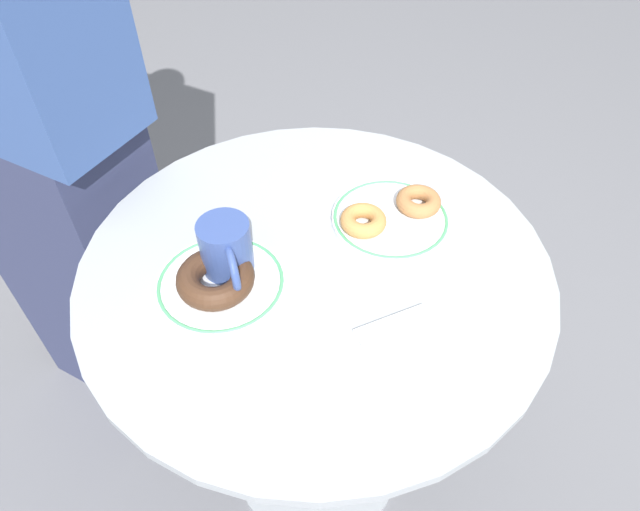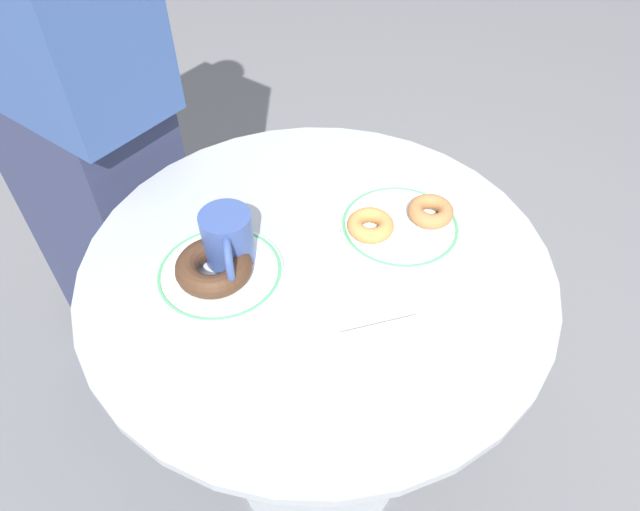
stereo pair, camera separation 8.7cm
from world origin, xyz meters
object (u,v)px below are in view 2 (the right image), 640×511
Objects in this scene: plate_right at (400,226)px; paper_napkin at (395,363)px; donut_cinnamon at (431,211)px; cafe_table at (317,346)px; donut_chocolate at (214,266)px; coffee_mug at (228,241)px; plate_left at (220,273)px; donut_old_fashioned at (370,225)px; person_figure at (68,107)px.

paper_napkin is at bearing -111.91° from plate_right.
donut_cinnamon reaches higher than paper_napkin.
cafe_table is 6.49× the size of donut_chocolate.
coffee_mug is (0.03, 0.03, 0.02)m from donut_chocolate.
coffee_mug reaches higher than donut_cinnamon.
cafe_table is 0.29m from plate_left.
coffee_mug reaches higher than donut_chocolate.
donut_old_fashioned reaches higher than cafe_table.
plate_right is at bearing 4.88° from plate_left.
donut_chocolate reaches higher than plate_right.
plate_right is (0.31, 0.03, 0.00)m from plate_left.
donut_chocolate is 0.53m from person_figure.
donut_cinnamon and donut_old_fashioned have the same top height.
plate_left is at bearing -64.13° from person_figure.
person_figure is (-0.38, 0.48, 0.30)m from cafe_table.
person_figure is at bearing 143.15° from donut_cinnamon.
donut_old_fashioned is 0.58× the size of paper_napkin.
person_figure is at bearing 128.58° from cafe_table.
donut_cinnamon reaches higher than plate_left.
coffee_mug reaches higher than plate_right.
plate_right is 0.29m from coffee_mug.
plate_right reaches higher than paper_napkin.
donut_cinnamon is 0.11m from donut_old_fashioned.
coffee_mug reaches higher than paper_napkin.
donut_chocolate is 0.26m from donut_old_fashioned.
donut_old_fashioned is at bearing 5.19° from plate_left.
coffee_mug is 0.52m from person_figure.
person_figure is at bearing 122.03° from paper_napkin.
donut_cinnamon is 0.63× the size of coffee_mug.
donut_old_fashioned is at bearing -176.85° from donut_cinnamon.
donut_old_fashioned is 0.05× the size of person_figure.
donut_cinnamon is 0.34m from coffee_mug.
donut_chocolate is 1.52× the size of donut_cinnamon.
plate_left is (-0.15, 0.01, 0.25)m from cafe_table.
person_figure reaches higher than donut_cinnamon.
plate_left is 0.12× the size of person_figure.
paper_napkin is 0.31m from coffee_mug.
coffee_mug is (-0.23, -0.00, 0.03)m from donut_old_fashioned.
cafe_table is at bearing -167.52° from plate_right.
donut_cinnamon is 1.00× the size of donut_old_fashioned.
cafe_table is 3.79× the size of plate_right.
paper_napkin is (-0.05, -0.25, -0.02)m from donut_old_fashioned.
person_figure reaches higher than donut_old_fashioned.
paper_napkin is (0.05, -0.22, 0.24)m from cafe_table.
cafe_table is at bearing 103.75° from paper_napkin.
cafe_table is 0.34m from donut_cinnamon.
donut_chocolate is at bearing -173.87° from donut_old_fashioned.
donut_chocolate reaches higher than donut_old_fashioned.
coffee_mug is at bearing -178.64° from donut_cinnamon.
cafe_table is at bearing -162.80° from donut_old_fashioned.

